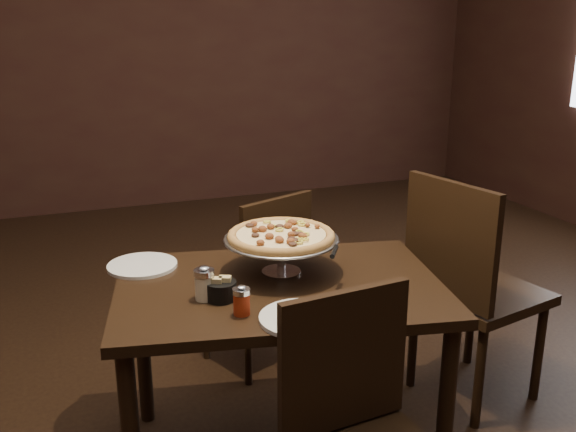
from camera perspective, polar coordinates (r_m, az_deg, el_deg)
name	(u,v)px	position (r m, az deg, el deg)	size (l,w,h in m)	color
room	(320,61)	(2.09, 2.83, 13.64)	(6.04, 7.04, 2.84)	black
dining_table	(280,308)	(2.20, -0.76, -8.17)	(1.21, 0.93, 0.68)	black
pizza_stand	(281,236)	(2.21, -0.62, -1.82)	(0.40, 0.40, 0.16)	silver
parmesan_shaker	(204,284)	(2.04, -7.44, -5.97)	(0.06, 0.06, 0.11)	beige
pepper_flake_shaker	(242,301)	(1.94, -4.15, -7.52)	(0.05, 0.05, 0.09)	maroon
packet_caddy	(221,290)	(2.05, -5.96, -6.54)	(0.10, 0.10, 0.08)	black
napkin_stack	(374,313)	(1.96, 7.62, -8.53)	(0.13, 0.13, 0.01)	white
plate_left	(142,265)	(2.36, -12.83, -4.31)	(0.25, 0.25, 0.01)	silver
plate_near	(303,318)	(1.91, 1.32, -9.07)	(0.26, 0.26, 0.01)	silver
serving_spatula	(334,252)	(2.08, 4.12, -3.23)	(0.13, 0.13, 0.02)	silver
chair_far	(261,274)	(2.86, -2.42, -5.18)	(0.50, 0.50, 0.82)	black
chair_side	(468,283)	(2.67, 15.73, -5.74)	(0.53, 0.53, 0.95)	black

